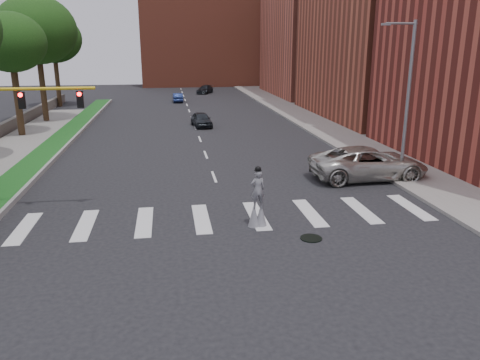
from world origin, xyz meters
TOP-DOWN VIEW (x-y plane):
  - ground_plane at (0.00, 0.00)m, footprint 160.00×160.00m
  - grass_median at (-11.50, 20.00)m, footprint 2.00×60.00m
  - median_curb at (-10.45, 20.00)m, footprint 0.20×60.00m
  - sidewalk_right at (12.50, 25.00)m, footprint 5.00×90.00m
  - manhole at (3.00, -2.00)m, footprint 0.90×0.90m
  - building_mid at (22.00, 30.00)m, footprint 16.00×22.00m
  - building_far at (22.00, 54.00)m, footprint 16.00×22.00m
  - building_backdrop at (6.00, 78.00)m, footprint 26.00×14.00m
  - streetlight at (10.90, 6.00)m, footprint 2.05×0.20m
  - traffic_signal at (-9.78, 3.00)m, footprint 5.30×0.23m
  - stilt_performer at (1.08, -0.26)m, footprint 0.84×0.55m
  - suv_crossing at (9.00, 6.19)m, footprint 6.92×3.26m
  - car_near at (0.62, 26.35)m, footprint 2.11×4.23m
  - car_mid at (-1.11, 47.51)m, footprint 1.43×3.80m
  - car_far at (3.66, 59.04)m, footprint 3.42×4.77m
  - tree_3 at (-15.20, 23.43)m, footprint 5.77×5.77m
  - tree_4 at (-15.03, 31.50)m, footprint 7.79×7.79m
  - tree_5 at (-16.43, 44.98)m, footprint 7.03×7.03m

SIDE VIEW (x-z plane):
  - ground_plane at x=0.00m, z-range 0.00..0.00m
  - manhole at x=3.00m, z-range 0.00..0.04m
  - sidewalk_right at x=12.50m, z-range 0.00..0.18m
  - grass_median at x=-11.50m, z-range 0.00..0.25m
  - median_curb at x=-10.45m, z-range 0.00..0.28m
  - car_mid at x=-1.11m, z-range 0.00..1.24m
  - car_far at x=3.66m, z-range 0.00..1.28m
  - car_near at x=0.62m, z-range 0.00..1.39m
  - suv_crossing at x=9.00m, z-range 0.00..1.91m
  - stilt_performer at x=1.08m, z-range -0.31..2.41m
  - traffic_signal at x=-9.78m, z-range 1.05..7.25m
  - streetlight at x=10.90m, z-range 0.40..9.40m
  - tree_3 at x=-15.20m, z-range 2.67..13.03m
  - tree_5 at x=-16.43m, z-range 2.70..14.16m
  - building_backdrop at x=6.00m, z-range 0.00..18.00m
  - tree_4 at x=-15.03m, z-range 2.87..15.29m
  - building_far at x=22.00m, z-range 0.00..20.00m
  - building_mid at x=22.00m, z-range 0.00..24.00m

